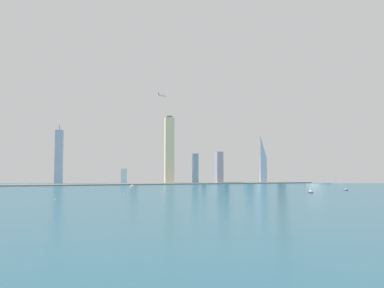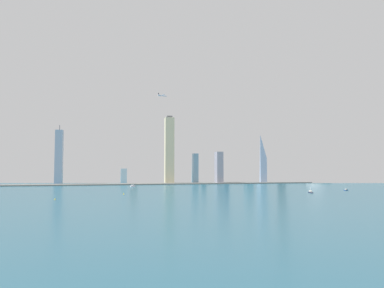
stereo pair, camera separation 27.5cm
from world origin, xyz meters
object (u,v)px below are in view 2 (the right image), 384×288
object	(u,v)px
skyscraper_8	(134,170)
boat_2	(311,192)
skyscraper_2	(169,150)
channel_buoy_1	(124,193)
skyscraper_4	(59,157)
skyscraper_13	(219,168)
stadium_dome	(316,179)
skyscraper_10	(203,171)
skyscraper_5	(281,165)
skyscraper_1	(260,169)
skyscraper_6	(249,168)
channel_buoy_0	(55,199)
observation_tower	(282,123)
boat_0	(133,186)
skyscraper_0	(195,168)
skyscraper_12	(220,165)
skyscraper_3	(279,160)
skyscraper_7	(124,176)
airplane	(162,96)
boat_1	(346,190)
skyscraper_9	(262,159)
skyscraper_11	(225,163)

from	to	relation	value
skyscraper_8	boat_2	distance (m)	552.01
skyscraper_2	channel_buoy_1	distance (m)	380.44
skyscraper_4	skyscraper_13	bearing A→B (deg)	-9.92
stadium_dome	skyscraper_10	distance (m)	330.37
skyscraper_4	boat_2	world-z (taller)	skyscraper_4
skyscraper_5	skyscraper_10	xyz separation A→B (m)	(-249.33, 1.67, -19.35)
skyscraper_10	skyscraper_1	bearing A→B (deg)	-10.43
skyscraper_6	channel_buoy_0	distance (m)	677.58
observation_tower	boat_0	xyz separation A→B (m)	(-426.67, -110.22, -169.40)
skyscraper_8	skyscraper_13	distance (m)	247.53
skyscraper_0	skyscraper_12	world-z (taller)	skyscraper_12
skyscraper_13	channel_buoy_0	bearing A→B (deg)	-131.63
skyscraper_3	observation_tower	bearing A→B (deg)	-105.73
skyscraper_7	skyscraper_6	bearing A→B (deg)	0.23
skyscraper_5	boat_0	size ratio (longest dim) A/B	8.40
skyscraper_1	airplane	size ratio (longest dim) A/B	3.06
boat_1	channel_buoy_0	world-z (taller)	boat_1
skyscraper_13	skyscraper_9	bearing A→B (deg)	4.07
skyscraper_11	skyscraper_13	world-z (taller)	skyscraper_11
observation_tower	skyscraper_4	world-z (taller)	observation_tower
skyscraper_13	skyscraper_8	bearing A→B (deg)	153.33
skyscraper_10	airplane	world-z (taller)	airplane
skyscraper_2	skyscraper_12	xyz separation A→B (m)	(152.73, 40.60, -39.52)
skyscraper_1	skyscraper_10	bearing A→B (deg)	169.57
skyscraper_5	channel_buoy_1	bearing A→B (deg)	-138.92
skyscraper_9	boat_0	distance (m)	385.64
stadium_dome	skyscraper_5	bearing A→B (deg)	126.05
skyscraper_1	skyscraper_2	distance (m)	294.51
skyscraper_2	boat_0	distance (m)	179.70
stadium_dome	skyscraper_7	size ratio (longest dim) A/B	1.93
skyscraper_3	boat_2	xyz separation A→B (m)	(-149.26, -421.36, -63.11)
skyscraper_7	skyscraper_11	size ratio (longest dim) A/B	0.34
skyscraper_5	skyscraper_13	world-z (taller)	skyscraper_5
skyscraper_9	skyscraper_11	size ratio (longest dim) A/B	1.12
skyscraper_7	boat_0	size ratio (longest dim) A/B	3.30
skyscraper_10	skyscraper_7	bearing A→B (deg)	-172.47
skyscraper_4	boat_1	distance (m)	702.77
skyscraper_7	skyscraper_3	bearing A→B (deg)	-2.43
skyscraper_0	skyscraper_11	distance (m)	115.03
observation_tower	skyscraper_12	size ratio (longest dim) A/B	3.51
boat_2	boat_0	bearing A→B (deg)	63.95
skyscraper_13	skyscraper_2	bearing A→B (deg)	172.60
skyscraper_2	skyscraper_5	distance (m)	378.79
skyscraper_3	airplane	xyz separation A→B (m)	(-357.82, -42.71, 171.22)
skyscraper_2	skyscraper_3	bearing A→B (deg)	6.48
skyscraper_10	skyscraper_8	bearing A→B (deg)	178.58
skyscraper_11	skyscraper_1	bearing A→B (deg)	-3.25
observation_tower	channel_buoy_0	bearing A→B (deg)	-143.10
stadium_dome	skyscraper_7	world-z (taller)	skyscraper_7
skyscraper_11	boat_1	world-z (taller)	skyscraper_11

